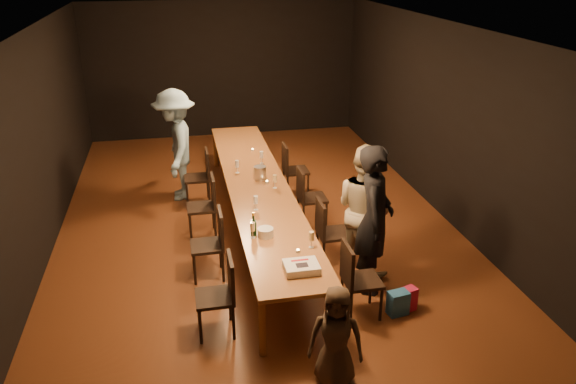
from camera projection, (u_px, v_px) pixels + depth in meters
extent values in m
plane|color=#422110|center=(258.00, 229.00, 8.66)|extent=(10.00, 10.00, 0.00)
cube|color=black|center=(223.00, 70.00, 12.56)|extent=(6.00, 0.04, 3.00)
cube|color=black|center=(374.00, 371.00, 3.57)|extent=(6.00, 0.04, 3.00)
cube|color=black|center=(35.00, 150.00, 7.51)|extent=(0.04, 10.00, 3.00)
cube|color=black|center=(449.00, 124.00, 8.62)|extent=(0.04, 10.00, 3.00)
cube|color=silver|center=(254.00, 29.00, 7.47)|extent=(6.00, 10.00, 0.04)
cube|color=brown|center=(257.00, 186.00, 8.37)|extent=(0.90, 6.00, 0.05)
cylinder|color=brown|center=(262.00, 327.00, 5.84)|extent=(0.08, 0.08, 0.70)
cylinder|color=brown|center=(336.00, 318.00, 5.99)|extent=(0.08, 0.08, 0.70)
cylinder|color=brown|center=(216.00, 149.00, 11.06)|extent=(0.08, 0.08, 0.70)
cylinder|color=brown|center=(256.00, 147.00, 11.20)|extent=(0.08, 0.08, 0.70)
imported|color=black|center=(374.00, 219.00, 6.83)|extent=(0.68, 0.81, 1.90)
imported|color=#BAAC8C|center=(364.00, 209.00, 7.30)|extent=(0.95, 1.05, 1.74)
imported|color=#7EA8C3|center=(176.00, 145.00, 9.43)|extent=(0.74, 1.25, 1.89)
imported|color=#443326|center=(336.00, 338.00, 5.38)|extent=(0.62, 0.50, 1.09)
cube|color=#D92055|center=(406.00, 300.00, 6.66)|extent=(0.28, 0.21, 0.29)
cube|color=#2868AF|center=(398.00, 303.00, 6.59)|extent=(0.26, 0.20, 0.30)
cube|color=white|center=(301.00, 267.00, 6.10)|extent=(0.38, 0.30, 0.09)
cube|color=black|center=(302.00, 265.00, 6.05)|extent=(0.13, 0.10, 0.00)
cube|color=red|center=(300.00, 260.00, 6.15)|extent=(0.19, 0.03, 0.00)
cylinder|color=silver|center=(265.00, 232.00, 6.82)|extent=(0.24, 0.24, 0.11)
cylinder|color=#B0B0B4|center=(260.00, 173.00, 8.52)|extent=(0.21, 0.21, 0.21)
cylinder|color=#B2B7B2|center=(298.00, 251.00, 6.48)|extent=(0.05, 0.05, 0.03)
cylinder|color=#B2B7B2|center=(267.00, 182.00, 8.41)|extent=(0.05, 0.05, 0.03)
cylinder|color=#B2B7B2|center=(253.00, 150.00, 9.77)|extent=(0.05, 0.05, 0.03)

